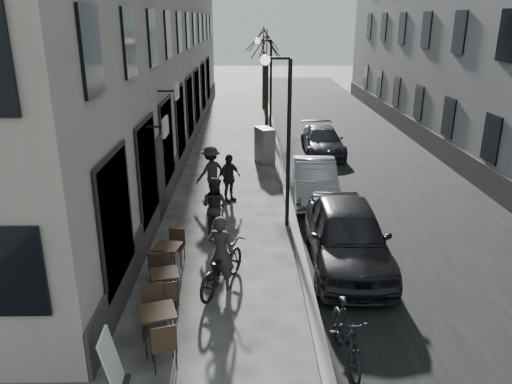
{
  "coord_description": "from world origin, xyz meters",
  "views": [
    {
      "loc": [
        -1.17,
        -8.22,
        6.06
      ],
      "look_at": [
        -0.99,
        3.95,
        1.8
      ],
      "focal_mm": 35.0,
      "sensor_mm": 36.0,
      "label": 1
    }
  ],
  "objects_px": {
    "bistro_set_a": "(158,325)",
    "tree_far": "(264,39)",
    "bistro_set_b": "(165,284)",
    "moped": "(346,335)",
    "tree_near": "(267,44)",
    "bicycle": "(221,266)",
    "car_near": "(347,235)",
    "car_far": "(323,141)",
    "car_mid": "(315,180)",
    "streetlamp_far": "(268,77)",
    "bistro_set_c": "(168,257)",
    "streetlamp_near": "(283,124)",
    "sign_board": "(113,367)",
    "pedestrian_far": "(229,178)",
    "pedestrian_near": "(215,206)",
    "utility_cabinet": "(265,145)",
    "pedestrian_mid": "(211,172)"
  },
  "relations": [
    {
      "from": "bicycle",
      "to": "car_mid",
      "type": "distance_m",
      "value": 6.8
    },
    {
      "from": "streetlamp_near",
      "to": "sign_board",
      "type": "distance_m",
      "value": 8.35
    },
    {
      "from": "pedestrian_far",
      "to": "moped",
      "type": "xyz_separation_m",
      "value": [
        2.46,
        -8.67,
        -0.26
      ]
    },
    {
      "from": "bistro_set_a",
      "to": "tree_far",
      "type": "bearing_deg",
      "value": 66.23
    },
    {
      "from": "bistro_set_a",
      "to": "streetlamp_near",
      "type": "bearing_deg",
      "value": 47.68
    },
    {
      "from": "bistro_set_b",
      "to": "utility_cabinet",
      "type": "distance_m",
      "value": 11.75
    },
    {
      "from": "bistro_set_a",
      "to": "pedestrian_mid",
      "type": "relative_size",
      "value": 0.92
    },
    {
      "from": "bicycle",
      "to": "car_far",
      "type": "height_order",
      "value": "car_far"
    },
    {
      "from": "bistro_set_b",
      "to": "moped",
      "type": "relative_size",
      "value": 0.8
    },
    {
      "from": "streetlamp_near",
      "to": "sign_board",
      "type": "bearing_deg",
      "value": -115.0
    },
    {
      "from": "bicycle",
      "to": "pedestrian_near",
      "type": "xyz_separation_m",
      "value": [
        -0.34,
        3.11,
        0.32
      ]
    },
    {
      "from": "tree_far",
      "to": "utility_cabinet",
      "type": "height_order",
      "value": "tree_far"
    },
    {
      "from": "bistro_set_c",
      "to": "sign_board",
      "type": "xyz_separation_m",
      "value": [
        -0.32,
        -4.09,
        -0.03
      ]
    },
    {
      "from": "tree_far",
      "to": "pedestrian_far",
      "type": "bearing_deg",
      "value": -95.34
    },
    {
      "from": "tree_near",
      "to": "bicycle",
      "type": "distance_m",
      "value": 19.28
    },
    {
      "from": "streetlamp_far",
      "to": "car_near",
      "type": "height_order",
      "value": "streetlamp_far"
    },
    {
      "from": "tree_far",
      "to": "streetlamp_far",
      "type": "bearing_deg",
      "value": -90.46
    },
    {
      "from": "pedestrian_far",
      "to": "car_far",
      "type": "distance_m",
      "value": 7.6
    },
    {
      "from": "pedestrian_mid",
      "to": "car_far",
      "type": "distance_m",
      "value": 7.57
    },
    {
      "from": "bistro_set_c",
      "to": "bistro_set_b",
      "type": "bearing_deg",
      "value": -73.38
    },
    {
      "from": "streetlamp_far",
      "to": "pedestrian_mid",
      "type": "xyz_separation_m",
      "value": [
        -2.33,
        -9.32,
        -2.24
      ]
    },
    {
      "from": "car_far",
      "to": "car_mid",
      "type": "bearing_deg",
      "value": -101.26
    },
    {
      "from": "bistro_set_a",
      "to": "sign_board",
      "type": "distance_m",
      "value": 1.27
    },
    {
      "from": "car_near",
      "to": "car_far",
      "type": "bearing_deg",
      "value": 86.92
    },
    {
      "from": "tree_near",
      "to": "bistro_set_b",
      "type": "xyz_separation_m",
      "value": [
        -2.95,
        -19.38,
        -4.21
      ]
    },
    {
      "from": "pedestrian_mid",
      "to": "tree_far",
      "type": "bearing_deg",
      "value": -136.7
    },
    {
      "from": "pedestrian_mid",
      "to": "bistro_set_b",
      "type": "bearing_deg",
      "value": 46.29
    },
    {
      "from": "streetlamp_near",
      "to": "car_far",
      "type": "bearing_deg",
      "value": 73.85
    },
    {
      "from": "streetlamp_far",
      "to": "utility_cabinet",
      "type": "xyz_separation_m",
      "value": [
        -0.29,
        -4.93,
        -2.39
      ]
    },
    {
      "from": "pedestrian_near",
      "to": "car_near",
      "type": "distance_m",
      "value": 4.02
    },
    {
      "from": "pedestrian_mid",
      "to": "pedestrian_near",
      "type": "bearing_deg",
      "value": 56.42
    },
    {
      "from": "streetlamp_far",
      "to": "pedestrian_mid",
      "type": "bearing_deg",
      "value": -104.03
    },
    {
      "from": "tree_near",
      "to": "bistro_set_a",
      "type": "bearing_deg",
      "value": -97.64
    },
    {
      "from": "utility_cabinet",
      "to": "bicycle",
      "type": "xyz_separation_m",
      "value": [
        -1.36,
        -10.83,
        -0.22
      ]
    },
    {
      "from": "streetlamp_far",
      "to": "car_near",
      "type": "relative_size",
      "value": 1.05
    },
    {
      "from": "tree_far",
      "to": "car_mid",
      "type": "xyz_separation_m",
      "value": [
        1.24,
        -18.64,
        -3.98
      ]
    },
    {
      "from": "tree_far",
      "to": "utility_cabinet",
      "type": "distance_m",
      "value": 14.46
    },
    {
      "from": "pedestrian_near",
      "to": "bistro_set_a",
      "type": "bearing_deg",
      "value": 110.41
    },
    {
      "from": "bistro_set_b",
      "to": "car_far",
      "type": "bearing_deg",
      "value": 52.63
    },
    {
      "from": "tree_far",
      "to": "moped",
      "type": "bearing_deg",
      "value": -88.55
    },
    {
      "from": "bistro_set_b",
      "to": "pedestrian_near",
      "type": "relative_size",
      "value": 0.88
    },
    {
      "from": "pedestrian_near",
      "to": "car_far",
      "type": "bearing_deg",
      "value": -87.64
    },
    {
      "from": "tree_near",
      "to": "pedestrian_mid",
      "type": "height_order",
      "value": "tree_near"
    },
    {
      "from": "sign_board",
      "to": "bistro_set_a",
      "type": "bearing_deg",
      "value": 60.13
    },
    {
      "from": "streetlamp_far",
      "to": "tree_near",
      "type": "relative_size",
      "value": 0.89
    },
    {
      "from": "streetlamp_near",
      "to": "car_far",
      "type": "relative_size",
      "value": 1.19
    },
    {
      "from": "utility_cabinet",
      "to": "bicycle",
      "type": "bearing_deg",
      "value": -119.05
    },
    {
      "from": "pedestrian_near",
      "to": "car_far",
      "type": "relative_size",
      "value": 0.41
    },
    {
      "from": "bicycle",
      "to": "moped",
      "type": "bearing_deg",
      "value": 154.62
    },
    {
      "from": "bistro_set_a",
      "to": "car_far",
      "type": "relative_size",
      "value": 0.4
    }
  ]
}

